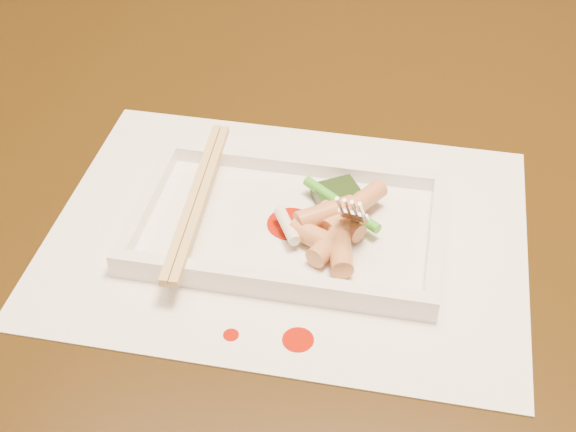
% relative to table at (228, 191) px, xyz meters
% --- Properties ---
extents(table, '(1.40, 0.90, 0.75)m').
position_rel_table_xyz_m(table, '(0.00, 0.00, 0.00)').
color(table, black).
rests_on(table, ground).
extents(placemat, '(0.40, 0.30, 0.00)m').
position_rel_table_xyz_m(placemat, '(0.10, -0.16, 0.10)').
color(placemat, white).
rests_on(placemat, table).
extents(sauce_splatter_a, '(0.02, 0.02, 0.00)m').
position_rel_table_xyz_m(sauce_splatter_a, '(0.13, -0.28, 0.10)').
color(sauce_splatter_a, '#A21304').
rests_on(sauce_splatter_a, placemat).
extents(sauce_splatter_b, '(0.01, 0.01, 0.00)m').
position_rel_table_xyz_m(sauce_splatter_b, '(0.08, -0.28, 0.10)').
color(sauce_splatter_b, '#A21304').
rests_on(sauce_splatter_b, placemat).
extents(plate_base, '(0.26, 0.16, 0.01)m').
position_rel_table_xyz_m(plate_base, '(0.10, -0.16, 0.11)').
color(plate_base, white).
rests_on(plate_base, placemat).
extents(plate_rim_far, '(0.26, 0.01, 0.01)m').
position_rel_table_xyz_m(plate_rim_far, '(0.10, -0.09, 0.12)').
color(plate_rim_far, white).
rests_on(plate_rim_far, plate_base).
extents(plate_rim_near, '(0.26, 0.01, 0.01)m').
position_rel_table_xyz_m(plate_rim_near, '(0.10, -0.24, 0.12)').
color(plate_rim_near, white).
rests_on(plate_rim_near, plate_base).
extents(plate_rim_left, '(0.01, 0.14, 0.01)m').
position_rel_table_xyz_m(plate_rim_left, '(-0.02, -0.16, 0.12)').
color(plate_rim_left, white).
rests_on(plate_rim_left, plate_base).
extents(plate_rim_right, '(0.01, 0.14, 0.01)m').
position_rel_table_xyz_m(plate_rim_right, '(0.22, -0.16, 0.12)').
color(plate_rim_right, white).
rests_on(plate_rim_right, plate_base).
extents(veg_piece, '(0.05, 0.04, 0.01)m').
position_rel_table_xyz_m(veg_piece, '(0.13, -0.12, 0.12)').
color(veg_piece, black).
rests_on(veg_piece, plate_base).
extents(scallion_white, '(0.03, 0.04, 0.01)m').
position_rel_table_xyz_m(scallion_white, '(0.10, -0.18, 0.12)').
color(scallion_white, '#EAEACC').
rests_on(scallion_white, plate_base).
extents(scallion_green, '(0.07, 0.06, 0.01)m').
position_rel_table_xyz_m(scallion_green, '(0.14, -0.14, 0.12)').
color(scallion_green, '#2A9618').
rests_on(scallion_green, plate_base).
extents(chopstick_a, '(0.02, 0.20, 0.01)m').
position_rel_table_xyz_m(chopstick_a, '(0.02, -0.16, 0.13)').
color(chopstick_a, tan).
rests_on(chopstick_a, plate_rim_near).
extents(chopstick_b, '(0.02, 0.20, 0.01)m').
position_rel_table_xyz_m(chopstick_b, '(0.03, -0.16, 0.13)').
color(chopstick_b, tan).
rests_on(chopstick_b, plate_rim_near).
extents(fork, '(0.09, 0.10, 0.14)m').
position_rel_table_xyz_m(fork, '(0.17, -0.14, 0.18)').
color(fork, silver).
rests_on(fork, plate_base).
extents(sauce_blob_0, '(0.04, 0.04, 0.00)m').
position_rel_table_xyz_m(sauce_blob_0, '(0.10, -0.16, 0.11)').
color(sauce_blob_0, '#A21304').
rests_on(sauce_blob_0, plate_base).
extents(rice_cake_0, '(0.04, 0.04, 0.02)m').
position_rel_table_xyz_m(rice_cake_0, '(0.14, -0.16, 0.12)').
color(rice_cake_0, tan).
rests_on(rice_cake_0, plate_base).
extents(rice_cake_1, '(0.04, 0.05, 0.02)m').
position_rel_table_xyz_m(rice_cake_1, '(0.14, -0.19, 0.12)').
color(rice_cake_1, tan).
rests_on(rice_cake_1, plate_base).
extents(rice_cake_2, '(0.05, 0.04, 0.02)m').
position_rel_table_xyz_m(rice_cake_2, '(0.13, -0.16, 0.13)').
color(rice_cake_2, tan).
rests_on(rice_cake_2, plate_base).
extents(rice_cake_3, '(0.04, 0.03, 0.02)m').
position_rel_table_xyz_m(rice_cake_3, '(0.12, -0.18, 0.12)').
color(rice_cake_3, tan).
rests_on(rice_cake_3, plate_base).
extents(rice_cake_4, '(0.04, 0.05, 0.02)m').
position_rel_table_xyz_m(rice_cake_4, '(0.15, -0.15, 0.12)').
color(rice_cake_4, tan).
rests_on(rice_cake_4, plate_base).
extents(rice_cake_5, '(0.04, 0.04, 0.02)m').
position_rel_table_xyz_m(rice_cake_5, '(0.16, -0.13, 0.13)').
color(rice_cake_5, tan).
rests_on(rice_cake_5, plate_base).
extents(rice_cake_6, '(0.03, 0.05, 0.02)m').
position_rel_table_xyz_m(rice_cake_6, '(0.15, -0.19, 0.12)').
color(rice_cake_6, tan).
rests_on(rice_cake_6, plate_base).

